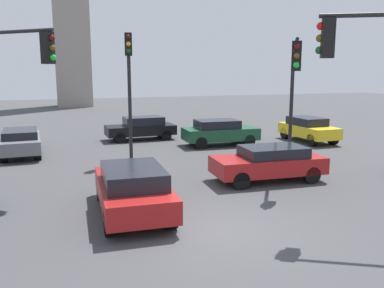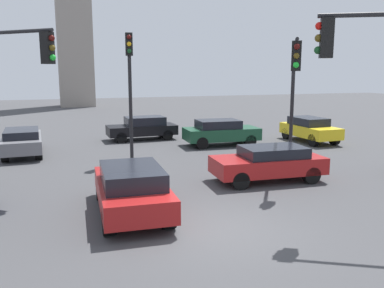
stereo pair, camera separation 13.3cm
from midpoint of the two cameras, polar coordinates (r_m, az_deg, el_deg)
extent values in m
plane|color=#424244|center=(10.93, 3.36, -11.96)|extent=(109.77, 109.77, 0.00)
cube|color=black|center=(11.23, 18.21, 13.93)|extent=(0.44, 0.44, 1.00)
sphere|color=red|center=(11.23, 17.25, 15.52)|extent=(0.20, 0.20, 0.20)
sphere|color=#594714|center=(11.20, 17.17, 14.00)|extent=(0.20, 0.20, 0.20)
sphere|color=#14471E|center=(11.18, 17.09, 12.47)|extent=(0.20, 0.20, 0.20)
cylinder|color=black|center=(18.62, 13.58, 5.55)|extent=(0.16, 0.16, 5.41)
cylinder|color=black|center=(16.43, 14.08, 13.57)|extent=(2.40, 3.74, 0.12)
cube|color=black|center=(14.49, 14.19, 11.88)|extent=(0.44, 0.44, 1.00)
sphere|color=#4C0F0C|center=(14.30, 14.26, 13.10)|extent=(0.20, 0.20, 0.20)
sphere|color=#594714|center=(14.29, 14.21, 11.90)|extent=(0.20, 0.20, 0.20)
sphere|color=green|center=(14.28, 14.16, 10.70)|extent=(0.20, 0.20, 0.20)
cylinder|color=black|center=(18.84, -8.93, 6.35)|extent=(0.16, 0.16, 5.80)
cube|color=black|center=(18.84, -9.14, 13.66)|extent=(0.37, 0.37, 1.00)
sphere|color=#4C0F0C|center=(18.66, -9.15, 14.61)|extent=(0.20, 0.20, 0.20)
sphere|color=yellow|center=(18.64, -9.12, 13.70)|extent=(0.20, 0.20, 0.20)
sphere|color=#14471E|center=(18.62, -9.09, 12.78)|extent=(0.20, 0.20, 0.20)
cylinder|color=black|center=(15.00, -23.88, 14.22)|extent=(2.41, 2.30, 0.12)
cube|color=black|center=(14.00, -19.88, 12.57)|extent=(0.45, 0.45, 1.00)
sphere|color=#4C0F0C|center=(13.89, -19.34, 13.87)|extent=(0.20, 0.20, 0.20)
sphere|color=#594714|center=(13.87, -19.27, 12.63)|extent=(0.20, 0.20, 0.20)
sphere|color=green|center=(13.86, -19.19, 11.40)|extent=(0.20, 0.20, 0.20)
cube|color=maroon|center=(15.64, 10.33, -2.88)|extent=(4.28, 2.06, 0.62)
cube|color=black|center=(15.63, 11.08, -1.10)|extent=(2.44, 1.72, 0.43)
cylinder|color=black|center=(14.49, 6.52, -5.08)|extent=(0.66, 0.36, 0.64)
cylinder|color=black|center=(15.81, 4.49, -3.75)|extent=(0.66, 0.36, 0.64)
cylinder|color=black|center=(15.77, 16.13, -4.16)|extent=(0.66, 0.36, 0.64)
cylinder|color=black|center=(16.99, 13.52, -3.02)|extent=(0.66, 0.36, 0.64)
cube|color=maroon|center=(12.10, -8.68, -6.68)|extent=(2.12, 4.48, 0.63)
cube|color=black|center=(11.74, -8.60, -4.48)|extent=(1.79, 2.54, 0.52)
cylinder|color=black|center=(13.54, -12.77, -6.37)|extent=(0.37, 0.65, 0.64)
cylinder|color=black|center=(13.71, -6.30, -5.97)|extent=(0.37, 0.65, 0.64)
cylinder|color=black|center=(10.72, -11.67, -10.80)|extent=(0.37, 0.65, 0.64)
cylinder|color=black|center=(10.93, -3.47, -10.17)|extent=(0.37, 0.65, 0.64)
cube|color=#19472D|center=(22.83, 3.84, 1.46)|extent=(4.21, 2.07, 0.66)
cube|color=black|center=(22.68, 3.37, 2.77)|extent=(2.39, 1.75, 0.49)
cylinder|color=black|center=(24.08, 6.33, 1.08)|extent=(0.69, 0.37, 0.67)
cylinder|color=black|center=(22.71, 7.80, 0.50)|extent=(0.69, 0.37, 0.67)
cylinder|color=black|center=(23.15, -0.07, 0.78)|extent=(0.69, 0.37, 0.67)
cylinder|color=black|center=(21.73, 1.06, 0.15)|extent=(0.69, 0.37, 0.67)
cube|color=yellow|center=(24.93, 15.89, 1.83)|extent=(1.77, 3.96, 0.63)
cube|color=black|center=(25.02, 15.68, 3.08)|extent=(1.53, 2.23, 0.50)
cylinder|color=black|center=(24.37, 19.03, 0.72)|extent=(0.32, 0.70, 0.70)
cylinder|color=black|center=(23.51, 16.40, 0.54)|extent=(0.32, 0.70, 0.70)
cylinder|color=black|center=(26.45, 15.36, 1.62)|extent=(0.32, 0.70, 0.70)
cylinder|color=black|center=(25.66, 12.83, 1.48)|extent=(0.32, 0.70, 0.70)
cube|color=slate|center=(21.87, -23.03, 0.20)|extent=(1.91, 4.42, 0.61)
cube|color=black|center=(21.58, -23.13, 1.33)|extent=(1.64, 2.49, 0.41)
cylinder|color=black|center=(23.42, -24.68, -0.07)|extent=(0.34, 0.67, 0.66)
cylinder|color=black|center=(23.37, -21.11, 0.16)|extent=(0.34, 0.67, 0.66)
cylinder|color=black|center=(20.50, -25.10, -1.44)|extent=(0.34, 0.67, 0.66)
cylinder|color=black|center=(20.44, -21.03, -1.18)|extent=(0.34, 0.67, 0.66)
cube|color=black|center=(24.91, -7.40, 1.98)|extent=(4.15, 1.81, 0.57)
cube|color=black|center=(24.88, -6.96, 3.19)|extent=(2.33, 1.57, 0.55)
cylinder|color=black|center=(23.98, -10.25, 0.89)|extent=(0.63, 0.32, 0.63)
cylinder|color=black|center=(25.37, -10.84, 1.37)|extent=(0.63, 0.32, 0.63)
cylinder|color=black|center=(24.62, -3.82, 1.27)|extent=(0.63, 0.32, 0.63)
cylinder|color=black|center=(25.98, -4.74, 1.73)|extent=(0.63, 0.32, 0.63)
camera|label=1|loc=(0.07, -90.24, -0.04)|focal=38.00mm
camera|label=2|loc=(0.07, 89.76, 0.04)|focal=38.00mm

